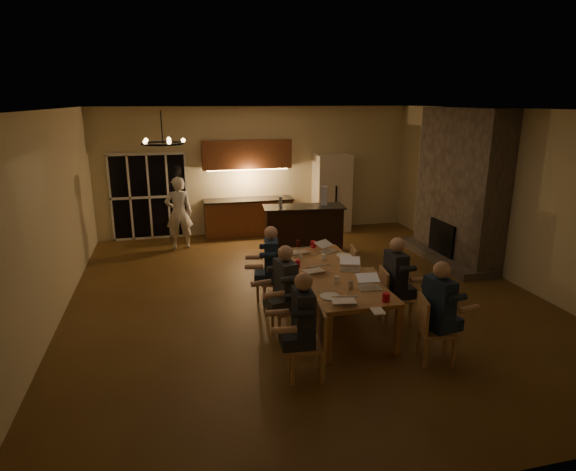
{
  "coord_description": "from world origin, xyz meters",
  "views": [
    {
      "loc": [
        -2.18,
        -7.6,
        3.34
      ],
      "look_at": [
        -0.23,
        0.3,
        1.04
      ],
      "focal_mm": 30.0,
      "sensor_mm": 36.0,
      "label": 1
    }
  ],
  "objects_px": {
    "laptop_b": "(370,281)",
    "plate_far": "(344,256)",
    "mug_front": "(337,279)",
    "can_silver": "(351,285)",
    "standing_person": "(179,213)",
    "redcup_near": "(386,297)",
    "chair_right_mid": "(396,297)",
    "redcup_mid": "(298,264)",
    "laptop_e": "(299,247)",
    "person_left_near": "(303,326)",
    "chair_right_far": "(364,272)",
    "laptop_d": "(350,263)",
    "laptop_f": "(328,246)",
    "refrigerator": "(332,193)",
    "plate_near": "(365,283)",
    "plate_left": "(330,296)",
    "laptop_a": "(344,294)",
    "chair_left_mid": "(288,308)",
    "mug_back": "(300,255)",
    "person_right_near": "(438,312)",
    "chandelier": "(163,143)",
    "bar_island": "(304,230)",
    "can_right": "(348,260)",
    "bar_bottle": "(281,202)",
    "laptop_c": "(314,265)",
    "person_right_mid": "(395,281)",
    "person_left_far": "(271,267)",
    "bar_blender": "(324,196)",
    "person_left_mid": "(285,292)",
    "chair_left_far": "(271,280)",
    "can_cola": "(298,243)",
    "chair_left_near": "(306,344)",
    "redcup_far": "(313,244)"
  },
  "relations": [
    {
      "from": "laptop_b",
      "to": "plate_far",
      "type": "height_order",
      "value": "laptop_b"
    },
    {
      "from": "laptop_b",
      "to": "mug_front",
      "type": "height_order",
      "value": "laptop_b"
    },
    {
      "from": "laptop_b",
      "to": "can_silver",
      "type": "relative_size",
      "value": 2.67
    },
    {
      "from": "standing_person",
      "to": "redcup_near",
      "type": "bearing_deg",
      "value": 110.16
    },
    {
      "from": "chair_right_mid",
      "to": "redcup_mid",
      "type": "xyz_separation_m",
      "value": [
        -1.33,
        0.83,
        0.37
      ]
    },
    {
      "from": "laptop_e",
      "to": "plate_far",
      "type": "bearing_deg",
      "value": 140.91
    },
    {
      "from": "person_left_near",
      "to": "laptop_b",
      "type": "xyz_separation_m",
      "value": [
        1.2,
        0.79,
        0.17
      ]
    },
    {
      "from": "chair_right_far",
      "to": "laptop_d",
      "type": "relative_size",
      "value": 2.78
    },
    {
      "from": "laptop_f",
      "to": "refrigerator",
      "type": "bearing_deg",
      "value": 39.52
    },
    {
      "from": "redcup_near",
      "to": "plate_near",
      "type": "height_order",
      "value": "redcup_near"
    },
    {
      "from": "mug_front",
      "to": "plate_left",
      "type": "height_order",
      "value": "mug_front"
    },
    {
      "from": "laptop_a",
      "to": "laptop_f",
      "type": "relative_size",
      "value": 1.0
    },
    {
      "from": "redcup_near",
      "to": "can_silver",
      "type": "height_order",
      "value": "same"
    },
    {
      "from": "chair_left_mid",
      "to": "mug_front",
      "type": "bearing_deg",
      "value": 88.86
    },
    {
      "from": "laptop_d",
      "to": "mug_back",
      "type": "relative_size",
      "value": 3.2
    },
    {
      "from": "person_right_near",
      "to": "chandelier",
      "type": "distance_m",
      "value": 4.4
    },
    {
      "from": "standing_person",
      "to": "bar_island",
      "type": "bearing_deg",
      "value": 154.57
    },
    {
      "from": "can_right",
      "to": "plate_far",
      "type": "xyz_separation_m",
      "value": [
        0.08,
        0.41,
        -0.05
      ]
    },
    {
      "from": "chandelier",
      "to": "plate_left",
      "type": "distance_m",
      "value": 3.17
    },
    {
      "from": "laptop_e",
      "to": "bar_bottle",
      "type": "height_order",
      "value": "bar_bottle"
    },
    {
      "from": "chandelier",
      "to": "plate_near",
      "type": "relative_size",
      "value": 2.69
    },
    {
      "from": "person_left_near",
      "to": "bar_bottle",
      "type": "bearing_deg",
      "value": 173.76
    },
    {
      "from": "laptop_a",
      "to": "laptop_c",
      "type": "xyz_separation_m",
      "value": [
        -0.05,
        1.22,
        0.0
      ]
    },
    {
      "from": "person_right_mid",
      "to": "redcup_mid",
      "type": "relative_size",
      "value": 11.5
    },
    {
      "from": "chair_right_mid",
      "to": "standing_person",
      "type": "relative_size",
      "value": 0.53
    },
    {
      "from": "person_left_far",
      "to": "laptop_a",
      "type": "relative_size",
      "value": 4.31
    },
    {
      "from": "chair_right_far",
      "to": "standing_person",
      "type": "bearing_deg",
      "value": 48.93
    },
    {
      "from": "bar_bottle",
      "to": "standing_person",
      "type": "bearing_deg",
      "value": 155.27
    },
    {
      "from": "mug_back",
      "to": "redcup_near",
      "type": "xyz_separation_m",
      "value": [
        0.63,
        -2.04,
        0.01
      ]
    },
    {
      "from": "mug_front",
      "to": "bar_bottle",
      "type": "height_order",
      "value": "bar_bottle"
    },
    {
      "from": "bar_blender",
      "to": "person_left_mid",
      "type": "bearing_deg",
      "value": -93.6
    },
    {
      "from": "bar_island",
      "to": "bar_blender",
      "type": "xyz_separation_m",
      "value": [
        0.47,
        0.01,
        0.75
      ]
    },
    {
      "from": "person_left_far",
      "to": "laptop_d",
      "type": "distance_m",
      "value": 1.31
    },
    {
      "from": "can_right",
      "to": "person_right_near",
      "type": "bearing_deg",
      "value": -74.76
    },
    {
      "from": "chair_left_far",
      "to": "laptop_e",
      "type": "distance_m",
      "value": 0.82
    },
    {
      "from": "can_cola",
      "to": "plate_left",
      "type": "relative_size",
      "value": 0.43
    },
    {
      "from": "laptop_e",
      "to": "plate_near",
      "type": "bearing_deg",
      "value": 96.51
    },
    {
      "from": "standing_person",
      "to": "laptop_b",
      "type": "height_order",
      "value": "standing_person"
    },
    {
      "from": "chair_right_mid",
      "to": "mug_back",
      "type": "bearing_deg",
      "value": 51.81
    },
    {
      "from": "bar_island",
      "to": "plate_near",
      "type": "bearing_deg",
      "value": -86.12
    },
    {
      "from": "person_right_near",
      "to": "laptop_e",
      "type": "height_order",
      "value": "person_right_near"
    },
    {
      "from": "chair_left_far",
      "to": "plate_far",
      "type": "height_order",
      "value": "chair_left_far"
    },
    {
      "from": "can_silver",
      "to": "plate_near",
      "type": "xyz_separation_m",
      "value": [
        0.28,
        0.14,
        -0.05
      ]
    },
    {
      "from": "person_left_near",
      "to": "plate_left",
      "type": "relative_size",
      "value": 4.95
    },
    {
      "from": "redcup_near",
      "to": "redcup_mid",
      "type": "bearing_deg",
      "value": 116.18
    },
    {
      "from": "chair_left_near",
      "to": "can_right",
      "type": "relative_size",
      "value": 7.42
    },
    {
      "from": "chandelier",
      "to": "bar_blender",
      "type": "xyz_separation_m",
      "value": [
        3.37,
        2.93,
        -1.46
      ]
    },
    {
      "from": "mug_front",
      "to": "redcup_far",
      "type": "relative_size",
      "value": 0.83
    },
    {
      "from": "chair_left_near",
      "to": "person_left_mid",
      "type": "bearing_deg",
      "value": -172.6
    },
    {
      "from": "chair_right_mid",
      "to": "person_left_far",
      "type": "height_order",
      "value": "person_left_far"
    }
  ]
}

